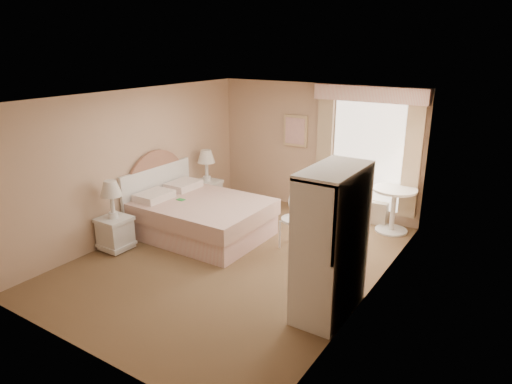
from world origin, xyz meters
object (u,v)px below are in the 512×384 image
Objects in this scene: nightstand_near at (114,224)px; cafe_chair at (297,214)px; nightstand_far at (207,186)px; bed at (198,215)px; armoire at (331,255)px; round_table at (394,203)px.

nightstand_near reaches higher than cafe_chair.
cafe_chair is (2.41, 1.73, 0.12)m from nightstand_near.
nightstand_far is (0.00, 2.38, 0.01)m from nightstand_near.
nightstand_far is 2.50m from cafe_chair.
nightstand_near is at bearing -120.94° from bed.
nightstand_near is 3.68m from armoire.
armoire is at bearing -87.98° from round_table.
bed is 1.87× the size of nightstand_near.
nightstand_far is 1.23× the size of cafe_chair.
nightstand_near reaches higher than round_table.
bed is 1.41m from nightstand_near.
nightstand_near is at bearing -90.00° from nightstand_far.
armoire reaches higher than bed.
cafe_chair is 1.96m from armoire.
bed is 1.77m from cafe_chair.
nightstand_far is at bearing -167.29° from round_table.
cafe_chair is at bearing -128.06° from round_table.
nightstand_far is 0.64× the size of armoire.
nightstand_far reaches higher than nightstand_near.
round_table is (3.55, 3.18, 0.10)m from nightstand_near.
bed is 3.12m from armoire.
armoire reaches higher than nightstand_near.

